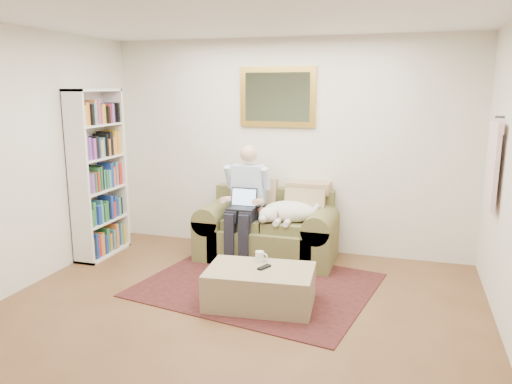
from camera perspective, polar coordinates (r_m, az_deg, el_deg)
The scene contains 12 objects.
room_shell at distance 4.13m, azimuth -3.40°, elevation 1.86°, with size 4.51×5.00×2.61m.
rug at distance 5.27m, azimuth 0.16°, elevation -10.55°, with size 2.26×1.81×0.01m, color black.
sofa at distance 5.98m, azimuth 1.32°, elevation -5.00°, with size 1.61×0.82×0.97m.
seated_man at distance 5.81m, azimuth -1.35°, elevation -1.44°, with size 0.53×0.76×1.35m, color #8CB0D8, non-canonical shape.
laptop at distance 5.75m, azimuth -1.55°, elevation -1.25°, with size 0.31×0.25×0.23m.
sleeping_dog at distance 5.75m, azimuth 3.89°, elevation -2.24°, with size 0.66×0.42×0.25m, color white, non-canonical shape.
ottoman at distance 4.76m, azimuth 0.47°, elevation -10.82°, with size 0.99×0.63×0.36m, color tan.
coffee_mug at distance 4.88m, azimuth 0.41°, elevation -7.37°, with size 0.08×0.08×0.10m, color white.
tv_remote at distance 4.71m, azimuth 0.94°, elevation -8.59°, with size 0.05×0.15×0.02m, color black.
bookshelf at distance 6.25m, azimuth -17.59°, elevation 1.97°, with size 0.28×0.80×2.00m, color white, non-canonical shape.
wall_mirror at distance 6.13m, azimuth 2.46°, elevation 10.79°, with size 0.94×0.04×0.72m.
hanging_shirt at distance 5.16m, azimuth 25.49°, elevation 3.30°, with size 0.06×0.52×0.90m, color #F6CBCC, non-canonical shape.
Camera 1 is at (1.42, -3.45, 2.02)m, focal length 35.00 mm.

